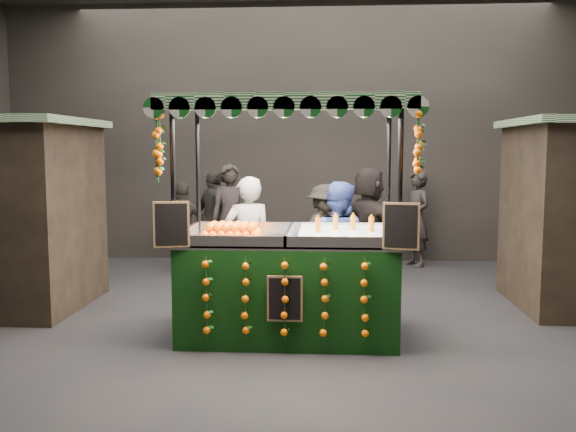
{
  "coord_description": "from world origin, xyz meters",
  "views": [
    {
      "loc": [
        0.38,
        -7.24,
        2.18
      ],
      "look_at": [
        -0.11,
        0.24,
        1.38
      ],
      "focal_mm": 38.89,
      "sensor_mm": 36.0,
      "label": 1
    }
  ],
  "objects": [
    {
      "name": "ground",
      "position": [
        0.0,
        0.0,
        0.0
      ],
      "size": [
        12.0,
        12.0,
        0.0
      ],
      "primitive_type": "plane",
      "color": "black",
      "rests_on": "ground"
    },
    {
      "name": "market_hall",
      "position": [
        0.0,
        0.0,
        3.38
      ],
      "size": [
        12.1,
        10.1,
        5.05
      ],
      "color": "black",
      "rests_on": "ground"
    },
    {
      "name": "juice_stall",
      "position": [
        -0.06,
        -0.14,
        0.85
      ],
      "size": [
        2.85,
        1.68,
        2.76
      ],
      "color": "black",
      "rests_on": "ground"
    },
    {
      "name": "vendor_grey",
      "position": [
        -0.7,
        1.0,
        0.91
      ],
      "size": [
        0.78,
        0.66,
        1.82
      ],
      "rotation": [
        0.0,
        0.0,
        3.53
      ],
      "color": "gray",
      "rests_on": "ground"
    },
    {
      "name": "vendor_blue",
      "position": [
        0.5,
        0.91,
        0.88
      ],
      "size": [
        1.04,
        0.93,
        1.76
      ],
      "rotation": [
        0.0,
        0.0,
        2.78
      ],
      "color": "navy",
      "rests_on": "ground"
    },
    {
      "name": "shopper_0",
      "position": [
        -1.31,
        3.43,
        0.97
      ],
      "size": [
        0.75,
        0.53,
        1.93
      ],
      "rotation": [
        0.0,
        0.0,
        0.1
      ],
      "color": "black",
      "rests_on": "ground"
    },
    {
      "name": "shopper_1",
      "position": [
        3.72,
        2.77,
        0.81
      ],
      "size": [
        0.98,
        0.91,
        1.61
      ],
      "rotation": [
        0.0,
        0.0,
        -0.49
      ],
      "color": "black",
      "rests_on": "ground"
    },
    {
      "name": "shopper_2",
      "position": [
        -1.72,
        4.08,
        0.9
      ],
      "size": [
        1.06,
        1.06,
        1.8
      ],
      "rotation": [
        0.0,
        0.0,
        2.36
      ],
      "color": "#292521",
      "rests_on": "ground"
    },
    {
      "name": "shopper_3",
      "position": [
        0.32,
        2.91,
        0.81
      ],
      "size": [
        1.12,
        1.19,
        1.62
      ],
      "rotation": [
        0.0,
        0.0,
        0.89
      ],
      "color": "#2B2723",
      "rests_on": "ground"
    },
    {
      "name": "shopper_4",
      "position": [
        -4.5,
        2.39,
        0.9
      ],
      "size": [
        1.05,
        0.98,
        1.81
      ],
      "rotation": [
        0.0,
        0.0,
        3.77
      ],
      "color": "#282221",
      "rests_on": "ground"
    },
    {
      "name": "shopper_5",
      "position": [
        1.07,
        3.27,
        0.95
      ],
      "size": [
        1.49,
        1.74,
        1.89
      ],
      "rotation": [
        0.0,
        0.0,
        2.21
      ],
      "color": "#2C2523",
      "rests_on": "ground"
    },
    {
      "name": "shopper_6",
      "position": [
        2.02,
        4.46,
        0.9
      ],
      "size": [
        0.66,
        0.77,
        1.79
      ],
      "rotation": [
        0.0,
        0.0,
        -1.14
      ],
      "color": "black",
      "rests_on": "ground"
    },
    {
      "name": "shopper_7",
      "position": [
        -2.15,
        3.43,
        0.81
      ],
      "size": [
        0.95,
        0.41,
        1.62
      ],
      "rotation": [
        0.0,
        0.0,
        -3.13
      ],
      "color": "#282520",
      "rests_on": "ground"
    }
  ]
}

